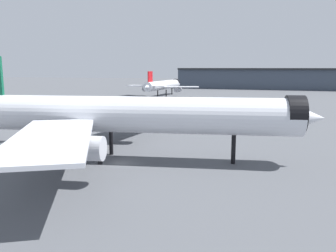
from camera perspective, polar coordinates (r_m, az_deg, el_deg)
name	(u,v)px	position (r m, az deg, el deg)	size (l,w,h in m)	color
ground	(121,163)	(60.18, -7.83, -6.16)	(900.00, 900.00, 0.00)	#4C4F54
airliner_near_gate	(119,115)	(60.66, -8.29, 1.83)	(69.50, 63.31, 18.50)	silver
airliner_far_taxiway	(163,85)	(195.19, -0.82, 6.88)	(43.97, 48.84, 14.38)	silver
terminal_building	(291,78)	(275.41, 20.02, 7.57)	(166.99, 45.58, 31.33)	#3D4756
traffic_cone_near_nose	(176,122)	(100.51, 1.35, 0.60)	(0.53, 0.53, 0.66)	#F2600C
traffic_cone_wingtip	(74,124)	(101.13, -15.56, 0.33)	(0.62, 0.62, 0.78)	#F2600C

